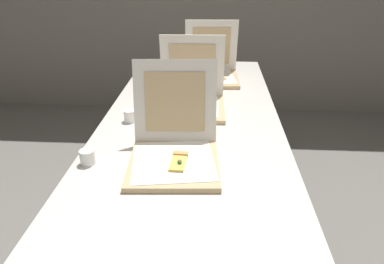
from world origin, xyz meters
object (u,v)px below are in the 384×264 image
object	(u,v)px
pizza_box_front	(174,149)
pizza_box_back	(211,71)
table	(190,135)
cup_white_far	(152,93)
pizza_box_middle	(192,99)
cup_white_mid	(130,116)
cup_white_near_left	(87,157)

from	to	relation	value
pizza_box_front	pizza_box_back	size ratio (longest dim) A/B	1.20
table	cup_white_far	size ratio (longest dim) A/B	40.17
pizza_box_middle	cup_white_mid	xyz separation A→B (m)	(-0.29, -0.18, -0.02)
pizza_box_back	cup_white_near_left	bearing A→B (deg)	-115.43
cup_white_near_left	cup_white_far	size ratio (longest dim) A/B	1.00
table	pizza_box_middle	world-z (taller)	pizza_box_middle
pizza_box_back	pizza_box_middle	bearing A→B (deg)	-103.38
pizza_box_back	cup_white_mid	size ratio (longest dim) A/B	6.19
pizza_box_back	cup_white_near_left	size ratio (longest dim) A/B	6.19
pizza_box_middle	cup_white_far	size ratio (longest dim) A/B	6.21
pizza_box_middle	pizza_box_back	distance (m)	0.51
pizza_box_back	pizza_box_front	bearing A→B (deg)	-99.44
cup_white_far	table	bearing A→B (deg)	-56.77
cup_white_mid	cup_white_far	bearing A→B (deg)	79.71
pizza_box_front	cup_white_mid	xyz separation A→B (m)	(-0.25, 0.36, -0.02)
pizza_box_back	cup_white_far	xyz separation A→B (m)	(-0.33, -0.37, -0.02)
cup_white_far	cup_white_mid	size ratio (longest dim) A/B	1.00
cup_white_near_left	cup_white_mid	bearing A→B (deg)	79.02
pizza_box_back	cup_white_near_left	distance (m)	1.18
pizza_box_middle	cup_white_near_left	size ratio (longest dim) A/B	6.21
pizza_box_front	cup_white_far	bearing A→B (deg)	102.81
pizza_box_middle	cup_white_far	bearing A→B (deg)	148.92
pizza_box_front	pizza_box_back	bearing A→B (deg)	79.40
pizza_box_middle	cup_white_near_left	bearing A→B (deg)	-123.41
cup_white_near_left	cup_white_far	world-z (taller)	same
cup_white_far	cup_white_mid	bearing A→B (deg)	-100.29
pizza_box_middle	cup_white_mid	size ratio (longest dim) A/B	6.21
pizza_box_middle	pizza_box_front	bearing A→B (deg)	-94.92
pizza_box_front	pizza_box_middle	distance (m)	0.55
pizza_box_front	pizza_box_back	distance (m)	1.05
pizza_box_front	pizza_box_middle	size ratio (longest dim) A/B	1.20
table	pizza_box_back	xyz separation A→B (m)	(0.09, 0.73, 0.10)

